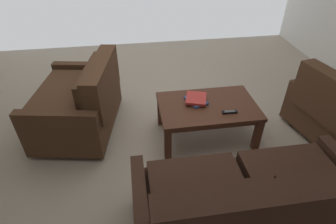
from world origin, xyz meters
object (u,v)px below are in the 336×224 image
Objects in this scene: loveseat_near at (81,102)px; book_stack at (196,99)px; coffee_table at (208,110)px; sofa_main at (251,205)px; tv_remote at (230,112)px.

book_stack is (-1.29, 0.28, 0.09)m from loveseat_near.
loveseat_near reaches higher than coffee_table.
coffee_table is (0.00, -1.22, 0.01)m from sofa_main.
sofa_main reaches higher than coffee_table.
book_stack reaches higher than tv_remote.
loveseat_near is 4.22× the size of book_stack.
loveseat_near is 7.86× the size of tv_remote.
coffee_table is 0.26m from tv_remote.
coffee_table is at bearing -89.77° from sofa_main.
coffee_table is at bearing -43.62° from tv_remote.
loveseat_near is at bearing -48.48° from sofa_main.
sofa_main is 1.63× the size of coffee_table.
book_stack is at bearing -41.49° from tv_remote.
sofa_main is at bearing 90.23° from coffee_table.
tv_remote is (-0.18, -1.05, 0.09)m from sofa_main.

